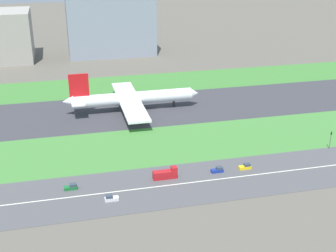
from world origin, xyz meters
The scene contains 15 objects.
ground_plane centered at (0.00, 0.00, 0.00)m, with size 800.00×800.00×0.00m, color #5B564C.
runway centered at (0.00, 0.00, 0.05)m, with size 280.00×46.00×0.10m, color #38383D.
grass_median_north centered at (0.00, 41.00, 0.05)m, with size 280.00×36.00×0.10m, color #3D7A33.
grass_median_south centered at (0.00, -41.00, 0.05)m, with size 280.00×36.00×0.10m, color #427F38.
highway centered at (0.00, -73.00, 0.05)m, with size 280.00×28.00×0.10m, color #4C4C4F.
highway_centerline centered at (0.00, -73.00, 0.11)m, with size 266.00×0.50×0.01m, color silver.
airliner centered at (-15.01, 0.00, 6.23)m, with size 65.00×56.00×19.70m.
car_2 centered at (-33.83, -78.00, 0.92)m, with size 4.40×1.80×2.00m.
truck_0 centered at (-13.71, -68.00, 1.67)m, with size 8.40×2.50×4.00m.
car_4 centered at (-45.70, -68.00, 0.92)m, with size 4.40×1.80×2.00m.
car_0 centered at (15.64, -68.00, 0.92)m, with size 4.40×1.80×2.00m.
car_1 centered at (5.20, -68.00, 0.92)m, with size 4.40×1.80×2.00m.
traffic_light centered at (54.21, -60.01, 4.29)m, with size 0.36×0.50×7.20m.
hangar_building centered at (-9.48, 114.00, 23.87)m, with size 58.99×26.62×47.75m, color gray.
fuel_tank_west centered at (-15.61, 159.00, 8.12)m, with size 16.21×16.21×16.23m, color silver.
Camera 1 is at (-45.49, -203.41, 77.71)m, focal length 49.04 mm.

